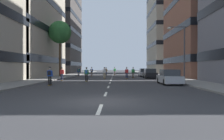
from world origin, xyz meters
TOP-DOWN VIEW (x-y plane):
  - ground_plane at (0.00, 31.17)m, footprint 187.04×187.04m
  - sidewalk_left at (-9.17, 35.07)m, footprint 3.65×85.73m
  - sidewalk_right at (9.17, 35.07)m, footprint 3.65×85.73m
  - lane_markings at (0.00, 33.00)m, footprint 0.16×72.20m
  - building_left_mid at (-18.09, 27.21)m, footprint 14.31×21.36m
  - building_left_far at (-18.09, 52.37)m, footprint 14.31×18.04m
  - building_right_far at (18.09, 52.37)m, footprint 14.31×17.27m
  - parked_car_near at (6.15, 11.09)m, footprint 1.82×4.40m
  - parked_car_mid at (6.15, 23.65)m, footprint 1.82×4.40m
  - parked_car_far at (6.15, 30.42)m, footprint 1.82×4.40m
  - street_tree_near at (-9.17, 26.36)m, footprint 3.94×3.94m
  - streetlamp_right at (8.44, 14.63)m, footprint 2.13×0.30m
  - skater_0 at (-4.05, 30.39)m, footprint 0.54×0.91m
  - skater_1 at (3.50, 24.18)m, footprint 0.57×0.92m
  - skater_2 at (2.29, 21.27)m, footprint 0.57×0.92m
  - skater_3 at (-2.96, 15.23)m, footprint 0.53×0.90m
  - skater_4 at (-6.51, 29.89)m, footprint 0.57×0.92m
  - skater_5 at (-6.37, 16.72)m, footprint 0.54×0.91m
  - skater_6 at (-1.10, 21.92)m, footprint 0.56×0.92m
  - skater_7 at (0.38, 38.32)m, footprint 0.57×0.92m
  - skater_8 at (-5.64, 9.31)m, footprint 0.53×0.90m
  - skater_9 at (-1.44, 34.29)m, footprint 0.57×0.92m

SIDE VIEW (x-z plane):
  - ground_plane at x=0.00m, z-range 0.00..0.00m
  - lane_markings at x=0.00m, z-range 0.00..0.01m
  - sidewalk_left at x=-9.17m, z-range 0.00..0.14m
  - sidewalk_right at x=9.17m, z-range 0.00..0.14m
  - parked_car_near at x=6.15m, z-range -0.06..1.46m
  - parked_car_mid at x=6.15m, z-range -0.06..1.46m
  - parked_car_far at x=6.15m, z-range -0.06..1.46m
  - skater_1 at x=3.50m, z-range 0.10..1.87m
  - skater_2 at x=2.29m, z-range 0.10..1.87m
  - skater_5 at x=-6.37m, z-range 0.10..1.87m
  - skater_6 at x=-1.10m, z-range 0.10..1.87m
  - skater_7 at x=0.38m, z-range 0.10..1.87m
  - skater_0 at x=-4.05m, z-range 0.13..1.90m
  - skater_3 at x=-2.96m, z-range 0.13..1.90m
  - skater_4 at x=-6.51m, z-range 0.13..1.90m
  - skater_8 at x=-5.64m, z-range 0.13..1.90m
  - skater_9 at x=-1.44m, z-range 0.13..1.90m
  - streetlamp_right at x=8.44m, z-range 0.89..7.39m
  - street_tree_near at x=-9.17m, z-range 2.97..12.71m
  - building_left_mid at x=-18.09m, z-range 0.09..26.05m
  - building_left_far at x=-18.09m, z-range 0.09..32.42m
  - building_right_far at x=18.09m, z-range 0.09..35.82m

